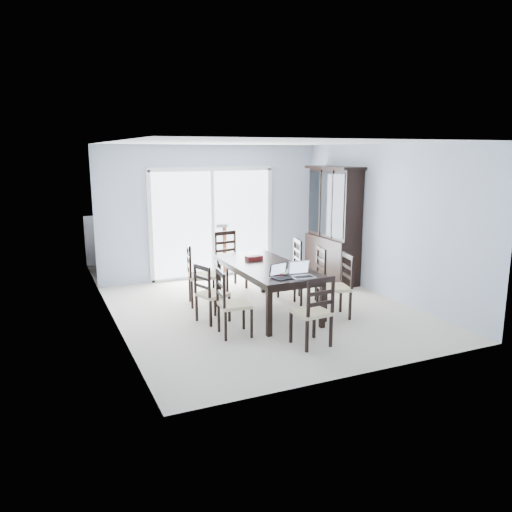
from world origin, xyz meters
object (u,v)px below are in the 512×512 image
at_px(laptop_dark, 284,275).
at_px(hot_tub, 175,244).
at_px(chair_left_mid, 208,287).
at_px(chair_right_mid, 315,270).
at_px(cell_phone, 302,276).
at_px(chair_left_near, 228,296).
at_px(chair_end_far, 228,253).
at_px(chair_right_near, 340,279).
at_px(china_hutch, 333,226).
at_px(chair_right_far, 291,261).
at_px(laptop_silver, 303,274).
at_px(game_box, 254,258).
at_px(chair_end_near, 316,304).
at_px(chair_left_far, 196,267).
at_px(dining_table, 266,270).

relative_size(laptop_dark, hot_tub, 0.14).
distance_m(chair_left_mid, chair_right_mid, 1.90).
relative_size(chair_left_mid, cell_phone, 10.48).
distance_m(chair_left_near, chair_end_far, 2.55).
bearing_deg(chair_right_near, china_hutch, -17.43).
distance_m(chair_right_far, chair_end_far, 1.23).
xyz_separation_m(chair_left_mid, laptop_silver, (1.13, -0.80, 0.27)).
relative_size(chair_left_near, chair_left_mid, 1.05).
relative_size(china_hutch, laptop_silver, 6.48).
bearing_deg(chair_left_mid, laptop_dark, 31.94).
bearing_deg(game_box, chair_end_near, -90.88).
xyz_separation_m(chair_left_near, cell_phone, (1.06, -0.12, 0.19)).
relative_size(chair_right_near, laptop_silver, 3.31).
relative_size(chair_right_mid, cell_phone, 11.30).
relative_size(chair_left_near, chair_right_near, 0.95).
bearing_deg(chair_end_far, chair_end_near, 80.58).
bearing_deg(china_hutch, chair_left_far, -170.81).
distance_m(chair_left_far, laptop_dark, 1.81).
bearing_deg(laptop_dark, chair_left_far, 101.18).
bearing_deg(chair_right_near, laptop_silver, 120.03).
height_order(chair_right_mid, laptop_silver, chair_right_mid).
xyz_separation_m(chair_left_far, chair_right_near, (1.80, -1.47, -0.03)).
height_order(chair_left_far, game_box, chair_left_far).
distance_m(chair_right_near, chair_right_far, 1.41).
bearing_deg(game_box, chair_right_far, 20.49).
height_order(chair_left_far, chair_end_near, chair_left_far).
bearing_deg(cell_phone, chair_left_mid, 138.46).
height_order(chair_end_far, cell_phone, chair_end_far).
relative_size(chair_end_near, laptop_silver, 3.22).
bearing_deg(cell_phone, chair_right_far, 58.16).
distance_m(chair_left_far, chair_end_far, 1.21).
bearing_deg(china_hutch, chair_left_near, -145.68).
xyz_separation_m(chair_right_near, laptop_silver, (-0.79, -0.25, 0.21)).
relative_size(chair_right_near, chair_right_far, 1.00).
xyz_separation_m(dining_table, chair_left_mid, (-1.00, -0.14, -0.14)).
relative_size(chair_right_near, hot_tub, 0.48).
relative_size(laptop_silver, game_box, 1.26).
relative_size(chair_left_near, chair_left_far, 0.90).
relative_size(chair_end_near, game_box, 4.06).
bearing_deg(chair_right_far, china_hutch, -54.09).
relative_size(chair_right_mid, chair_right_far, 0.97).
xyz_separation_m(chair_left_near, chair_left_far, (0.04, 1.54, 0.06)).
bearing_deg(chair_left_near, chair_end_far, 164.44).
distance_m(dining_table, chair_right_far, 1.11).
bearing_deg(laptop_silver, chair_right_near, 21.81).
xyz_separation_m(chair_left_far, chair_end_near, (0.82, -2.38, -0.05)).
height_order(chair_right_far, laptop_silver, chair_right_far).
relative_size(dining_table, laptop_silver, 6.48).
bearing_deg(hot_tub, chair_left_near, -95.54).
relative_size(china_hutch, chair_right_mid, 2.01).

